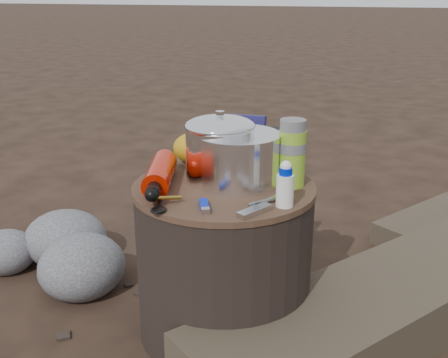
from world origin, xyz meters
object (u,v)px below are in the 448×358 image
(camping_pot, at_px, (220,149))
(fuel_bottle, at_px, (160,174))
(thermos, at_px, (292,154))
(stump, at_px, (224,260))
(travel_mug, at_px, (275,153))

(camping_pot, relative_size, fuel_bottle, 0.65)
(camping_pot, height_order, fuel_bottle, camping_pot)
(camping_pot, distance_m, thermos, 0.20)
(thermos, bearing_deg, stump, -162.58)
(camping_pot, xyz_separation_m, fuel_bottle, (-0.14, -0.09, -0.06))
(stump, xyz_separation_m, camping_pot, (-0.02, 0.03, 0.33))
(stump, bearing_deg, thermos, 17.42)
(stump, height_order, fuel_bottle, fuel_bottle)
(thermos, bearing_deg, camping_pot, -172.60)
(camping_pot, distance_m, fuel_bottle, 0.18)
(camping_pot, xyz_separation_m, travel_mug, (0.13, 0.11, -0.03))
(stump, xyz_separation_m, thermos, (0.17, 0.05, 0.32))
(fuel_bottle, bearing_deg, thermos, 1.58)
(camping_pot, bearing_deg, fuel_bottle, -148.09)
(stump, relative_size, camping_pot, 2.65)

